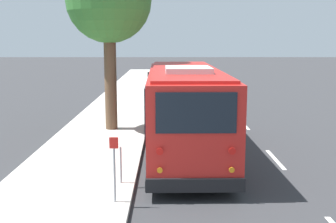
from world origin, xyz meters
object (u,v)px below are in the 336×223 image
at_px(shuttle_bus, 185,106).
at_px(parked_sedan_gray, 170,84).
at_px(parked_sedan_maroon, 168,77).
at_px(sign_post_far, 121,165).
at_px(sign_post_near, 114,169).
at_px(parked_sedan_navy, 170,96).

bearing_deg(shuttle_bus, parked_sedan_gray, 0.27).
relative_size(parked_sedan_maroon, sign_post_far, 4.16).
bearing_deg(sign_post_near, parked_sedan_gray, -3.85).
distance_m(parked_sedan_gray, parked_sedan_maroon, 6.40).
xyz_separation_m(shuttle_bus, parked_sedan_gray, (18.07, 0.38, -1.17)).
relative_size(shuttle_bus, parked_sedan_gray, 2.07).
xyz_separation_m(parked_sedan_gray, parked_sedan_maroon, (6.40, 0.10, 0.02)).
bearing_deg(parked_sedan_maroon, parked_sedan_gray, 176.25).
height_order(parked_sedan_navy, sign_post_near, sign_post_near).
height_order(shuttle_bus, parked_sedan_navy, shuttle_bus).
height_order(parked_sedan_maroon, sign_post_far, parked_sedan_maroon).
xyz_separation_m(parked_sedan_maroon, sign_post_far, (-28.12, 1.45, 0.07)).
bearing_deg(sign_post_far, shuttle_bus, -27.98).
xyz_separation_m(shuttle_bus, sign_post_near, (-5.06, 1.94, -0.76)).
bearing_deg(parked_sedan_maroon, sign_post_near, 172.50).
distance_m(parked_sedan_maroon, sign_post_far, 28.16).
distance_m(shuttle_bus, parked_sedan_gray, 18.11).
bearing_deg(parked_sedan_gray, sign_post_near, 173.18).
relative_size(shuttle_bus, sign_post_near, 5.91).
height_order(parked_sedan_navy, parked_sedan_gray, parked_sedan_gray).
height_order(shuttle_bus, sign_post_near, shuttle_bus).
distance_m(shuttle_bus, parked_sedan_navy, 11.10).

